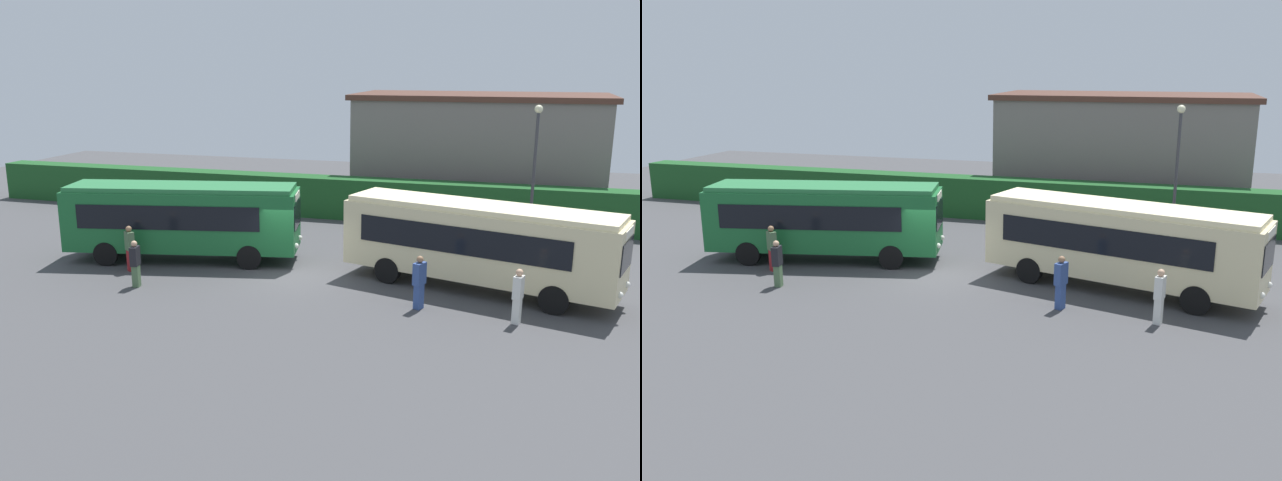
# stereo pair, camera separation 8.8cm
# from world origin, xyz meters

# --- Properties ---
(ground_plane) EXTENTS (64.00, 64.00, 0.00)m
(ground_plane) POSITION_xyz_m (0.00, 0.00, 0.00)
(ground_plane) COLOR #424244
(bus_green) EXTENTS (9.95, 4.36, 3.22)m
(bus_green) POSITION_xyz_m (-5.03, 0.79, 1.85)
(bus_green) COLOR #19602D
(bus_green) RESTS_ON ground_plane
(bus_cream) EXTENTS (10.25, 4.99, 3.20)m
(bus_cream) POSITION_xyz_m (7.10, 0.35, 1.85)
(bus_cream) COLOR beige
(bus_cream) RESTS_ON ground_plane
(person_left) EXTENTS (0.50, 0.46, 1.85)m
(person_left) POSITION_xyz_m (-6.34, -1.29, 0.98)
(person_left) COLOR maroon
(person_left) RESTS_ON ground_plane
(person_center) EXTENTS (0.34, 0.50, 1.77)m
(person_center) POSITION_xyz_m (-5.04, -3.01, 0.93)
(person_center) COLOR #4C6B47
(person_center) RESTS_ON ground_plane
(person_right) EXTENTS (0.43, 0.56, 1.86)m
(person_right) POSITION_xyz_m (5.41, -2.31, 0.98)
(person_right) COLOR #334C8C
(person_right) RESTS_ON ground_plane
(person_far) EXTENTS (0.36, 0.46, 1.83)m
(person_far) POSITION_xyz_m (8.62, -2.79, 0.97)
(person_far) COLOR silver
(person_far) RESTS_ON ground_plane
(hedge_row) EXTENTS (44.00, 1.48, 2.17)m
(hedge_row) POSITION_xyz_m (0.00, 10.77, 1.08)
(hedge_row) COLOR #1B4D21
(hedge_row) RESTS_ON ground_plane
(depot_building) EXTENTS (14.07, 7.45, 6.43)m
(depot_building) POSITION_xyz_m (5.85, 16.30, 3.23)
(depot_building) COLOR slate
(depot_building) RESTS_ON ground_plane
(traffic_cone) EXTENTS (0.36, 0.36, 0.60)m
(traffic_cone) POSITION_xyz_m (-12.43, 7.31, 0.30)
(traffic_cone) COLOR orange
(traffic_cone) RESTS_ON ground_plane
(lamppost) EXTENTS (0.36, 0.36, 6.35)m
(lamppost) POSITION_xyz_m (8.91, 7.41, 3.90)
(lamppost) COLOR #38383D
(lamppost) RESTS_ON ground_plane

